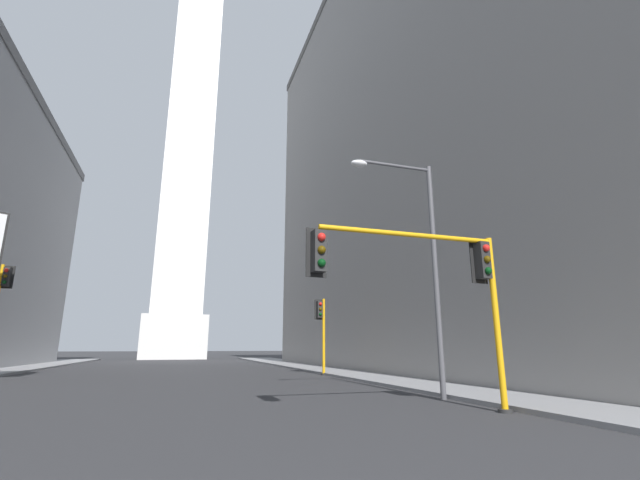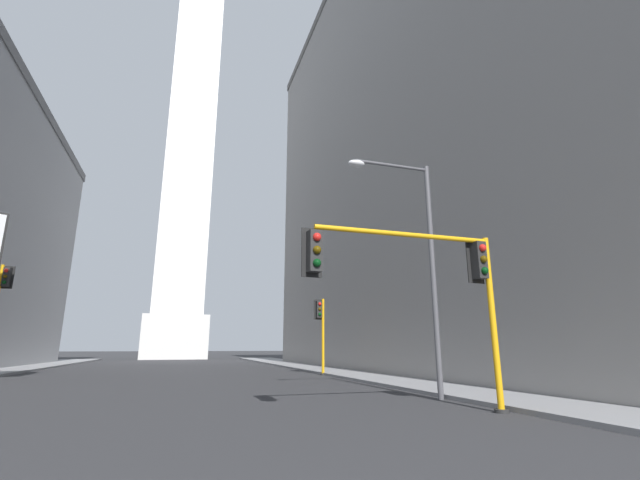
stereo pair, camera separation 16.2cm
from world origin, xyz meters
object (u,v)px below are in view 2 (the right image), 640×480
traffic_light_mid_right (321,324)px  street_lamp (419,248)px  traffic_light_near_right (429,272)px  obelisk (191,139)px

traffic_light_mid_right → street_lamp: size_ratio=0.57×
traffic_light_near_right → street_lamp: 3.86m
obelisk → traffic_light_mid_right: obelisk is taller
traffic_light_mid_right → street_lamp: street_lamp is taller
traffic_light_near_right → street_lamp: street_lamp is taller
traffic_light_near_right → street_lamp: size_ratio=0.68×
street_lamp → traffic_light_mid_right: bearing=87.3°
traffic_light_near_right → street_lamp: bearing=62.5°
traffic_light_mid_right → obelisk: bearing=102.1°
obelisk → street_lamp: 66.42m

